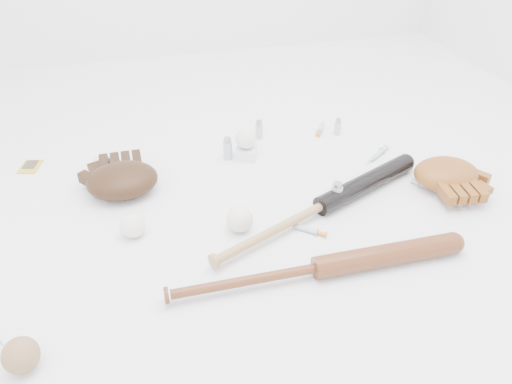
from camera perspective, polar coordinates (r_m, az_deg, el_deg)
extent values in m
plane|color=white|center=(1.59, -1.58, -2.13)|extent=(3.00, 3.00, 0.00)
cube|color=gold|center=(1.98, -24.39, 2.65)|extent=(0.09, 0.10, 0.01)
cube|color=white|center=(1.85, -1.13, 4.53)|extent=(0.10, 0.10, 0.04)
sphere|color=white|center=(1.82, -1.16, 6.14)|extent=(0.08, 0.08, 0.08)
sphere|color=white|center=(1.51, -13.92, -3.69)|extent=(0.08, 0.08, 0.08)
sphere|color=white|center=(1.85, -17.22, 3.18)|extent=(0.07, 0.07, 0.07)
sphere|color=white|center=(1.49, -1.89, -3.08)|extent=(0.08, 0.08, 0.08)
sphere|color=olive|center=(1.26, -25.30, -16.50)|extent=(0.08, 0.08, 0.08)
cylinder|color=#AAB3BA|center=(1.98, 0.34, 7.16)|extent=(0.03, 0.03, 0.08)
cylinder|color=#AAB3BA|center=(2.03, 9.31, 7.38)|extent=(0.03, 0.03, 0.07)
cylinder|color=#AAB3BA|center=(1.84, -3.26, 5.02)|extent=(0.03, 0.03, 0.08)
cylinder|color=#AAB3BA|center=(1.61, 9.18, -0.28)|extent=(0.04, 0.04, 0.09)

